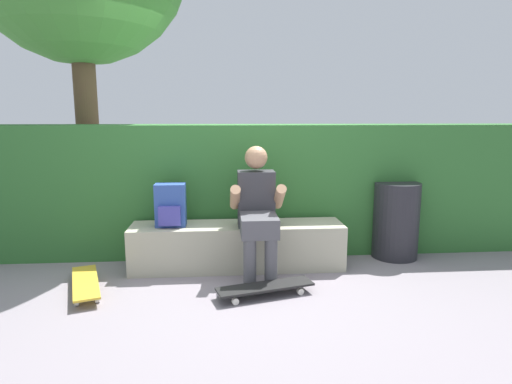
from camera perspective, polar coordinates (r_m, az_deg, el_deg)
name	(u,v)px	position (r m, az deg, el deg)	size (l,w,h in m)	color
ground_plane	(239,281)	(3.95, -2.20, -11.62)	(24.00, 24.00, 0.00)	gray
bench_main	(238,246)	(4.22, -2.43, -7.08)	(2.02, 0.45, 0.43)	#A6A38B
person_skater	(257,208)	(3.92, 0.18, -2.10)	(0.49, 0.62, 1.18)	#333338
skateboard_near_person	(265,287)	(3.62, 1.23, -12.37)	(0.82, 0.41, 0.09)	black
skateboard_beside_bench	(85,283)	(3.98, -21.48, -11.00)	(0.44, 0.82, 0.09)	gold
backpack_on_bench	(171,206)	(4.14, -11.15, -1.78)	(0.28, 0.23, 0.40)	#2D4C99
hedge_row	(266,187)	(4.74, 1.38, 0.61)	(6.21, 0.71, 1.36)	#2D662C
trash_bin	(396,220)	(4.70, 17.88, -3.55)	(0.46, 0.46, 0.78)	#232328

